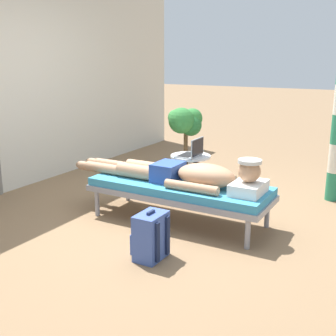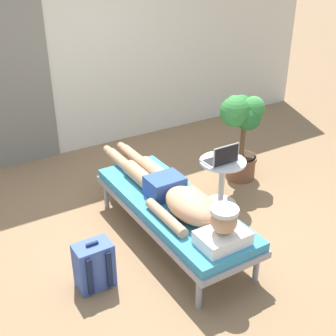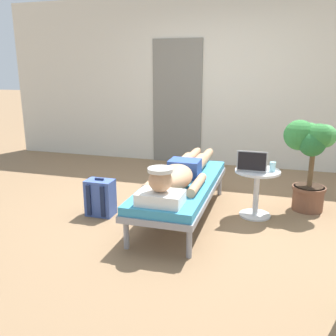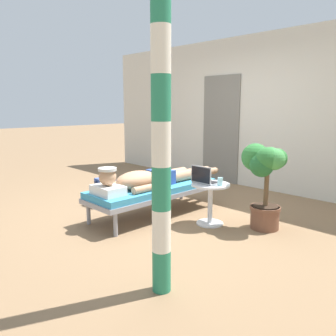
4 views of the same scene
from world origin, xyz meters
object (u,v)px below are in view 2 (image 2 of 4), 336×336
object	(u,v)px
side_table	(222,175)
potted_plant	(243,125)
person_reclining	(176,195)
drink_glass	(235,153)
laptop	(222,159)
lounge_chair	(172,208)
backpack	(94,265)

from	to	relation	value
side_table	potted_plant	distance (m)	0.72
person_reclining	drink_glass	size ratio (longest dim) A/B	21.55
laptop	potted_plant	distance (m)	0.73
lounge_chair	side_table	size ratio (longest dim) A/B	3.61
laptop	potted_plant	size ratio (longest dim) A/B	0.30
drink_glass	lounge_chair	bearing A→B (deg)	-164.68
person_reclining	side_table	bearing A→B (deg)	22.89
person_reclining	side_table	xyz separation A→B (m)	(0.77, 0.33, -0.16)
drink_glass	backpack	distance (m)	1.88
side_table	laptop	size ratio (longest dim) A/B	1.69
lounge_chair	drink_glass	distance (m)	0.98
laptop	potted_plant	bearing A→B (deg)	33.62
person_reclining	drink_glass	xyz separation A→B (m)	(0.92, 0.32, 0.05)
laptop	side_table	bearing A→B (deg)	40.52
person_reclining	side_table	world-z (taller)	person_reclining
lounge_chair	laptop	bearing A→B (deg)	16.27
backpack	potted_plant	size ratio (longest dim) A/B	0.41
backpack	drink_glass	bearing A→B (deg)	13.94
side_table	drink_glass	world-z (taller)	drink_glass
lounge_chair	potted_plant	world-z (taller)	potted_plant
person_reclining	potted_plant	bearing A→B (deg)	27.17
lounge_chair	person_reclining	xyz separation A→B (m)	(0.00, -0.07, 0.17)
laptop	drink_glass	size ratio (longest dim) A/B	3.08
person_reclining	backpack	size ratio (longest dim) A/B	5.12
lounge_chair	potted_plant	xyz separation A→B (m)	(1.31, 0.61, 0.34)
side_table	backpack	bearing A→B (deg)	-164.63
lounge_chair	drink_glass	bearing A→B (deg)	15.32
lounge_chair	laptop	world-z (taller)	laptop
person_reclining	potted_plant	distance (m)	1.48
laptop	potted_plant	world-z (taller)	potted_plant
person_reclining	potted_plant	xyz separation A→B (m)	(1.31, 0.67, 0.16)
person_reclining	drink_glass	world-z (taller)	person_reclining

